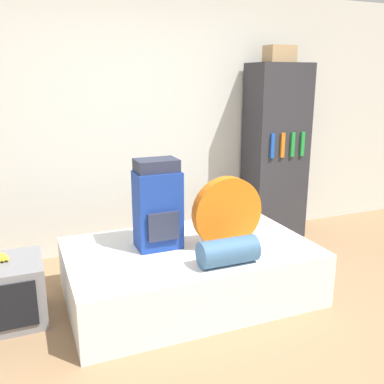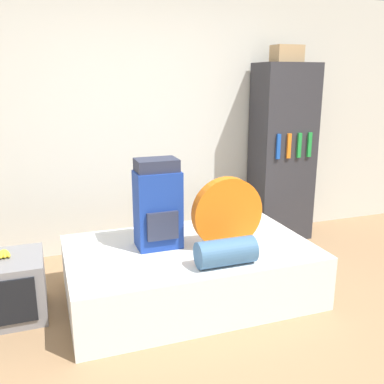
{
  "view_description": "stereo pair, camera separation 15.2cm",
  "coord_description": "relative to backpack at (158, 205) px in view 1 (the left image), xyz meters",
  "views": [
    {
      "loc": [
        -1.23,
        -2.15,
        1.75
      ],
      "look_at": [
        -0.02,
        0.83,
        0.89
      ],
      "focal_mm": 40.0,
      "sensor_mm": 36.0,
      "label": 1
    },
    {
      "loc": [
        -1.09,
        -2.2,
        1.75
      ],
      "look_at": [
        -0.02,
        0.83,
        0.89
      ],
      "focal_mm": 40.0,
      "sensor_mm": 36.0,
      "label": 2
    }
  ],
  "objects": [
    {
      "name": "ground_plane",
      "position": [
        0.27,
        -0.92,
        -0.78
      ],
      "size": [
        16.0,
        16.0,
        0.0
      ],
      "primitive_type": "plane",
      "color": "#997551"
    },
    {
      "name": "wall_back",
      "position": [
        0.27,
        1.16,
        0.52
      ],
      "size": [
        8.0,
        0.05,
        2.6
      ],
      "color": "silver",
      "rests_on": "ground_plane"
    },
    {
      "name": "bed",
      "position": [
        0.24,
        -0.09,
        -0.56
      ],
      "size": [
        1.95,
        1.19,
        0.44
      ],
      "color": "white",
      "rests_on": "ground_plane"
    },
    {
      "name": "backpack",
      "position": [
        0.0,
        0.0,
        0.0
      ],
      "size": [
        0.35,
        0.28,
        0.71
      ],
      "color": "navy",
      "rests_on": "bed"
    },
    {
      "name": "tent_bag",
      "position": [
        0.51,
        -0.19,
        -0.06
      ],
      "size": [
        0.57,
        0.09,
        0.57
      ],
      "color": "orange",
      "rests_on": "bed"
    },
    {
      "name": "sleeping_roll",
      "position": [
        0.36,
        -0.51,
        -0.25
      ],
      "size": [
        0.44,
        0.2,
        0.2
      ],
      "color": "#3D668E",
      "rests_on": "bed"
    },
    {
      "name": "banana_bunch",
      "position": [
        -1.16,
        0.13,
        -0.3
      ],
      "size": [
        0.13,
        0.16,
        0.04
      ],
      "color": "yellow",
      "rests_on": "television"
    },
    {
      "name": "bookshelf",
      "position": [
        1.64,
        0.89,
        0.17
      ],
      "size": [
        0.62,
        0.45,
        1.9
      ],
      "color": "#2D2D33",
      "rests_on": "ground_plane"
    },
    {
      "name": "cardboard_box",
      "position": [
        1.63,
        0.88,
        1.2
      ],
      "size": [
        0.3,
        0.2,
        0.17
      ],
      "color": "tan",
      "rests_on": "bookshelf"
    }
  ]
}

